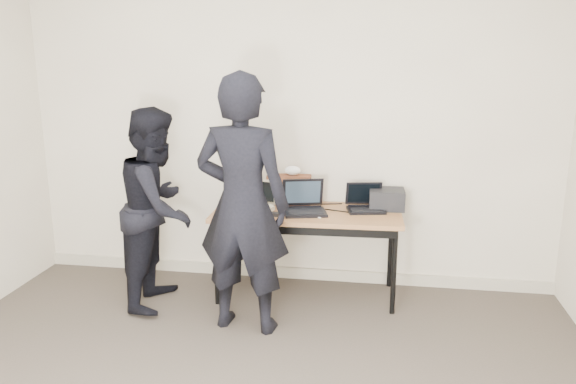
% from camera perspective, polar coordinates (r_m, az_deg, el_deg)
% --- Properties ---
extents(room, '(4.60, 4.60, 2.80)m').
position_cam_1_polar(room, '(2.58, -7.78, 0.19)').
color(room, '#423A32').
rests_on(room, ground).
extents(desk, '(1.52, 0.69, 0.72)m').
position_cam_1_polar(desk, '(4.51, 1.93, -2.73)').
color(desk, '#956239').
rests_on(desk, ground).
extents(laptop_beige, '(0.37, 0.36, 0.24)m').
position_cam_1_polar(laptop_beige, '(4.52, -3.55, -1.32)').
color(laptop_beige, beige).
rests_on(laptop_beige, desk).
extents(laptop_center, '(0.40, 0.39, 0.25)m').
position_cam_1_polar(laptop_center, '(4.48, 1.66, -1.32)').
color(laptop_center, black).
rests_on(laptop_center, desk).
extents(laptop_right, '(0.34, 0.33, 0.21)m').
position_cam_1_polar(laptop_right, '(4.58, 7.84, -1.21)').
color(laptop_right, black).
rests_on(laptop_right, desk).
extents(leather_satchel, '(0.36, 0.19, 0.25)m').
position_cam_1_polar(leather_satchel, '(4.71, 0.12, 0.33)').
color(leather_satchel, brown).
rests_on(leather_satchel, desk).
extents(tissue, '(0.15, 0.12, 0.08)m').
position_cam_1_polar(tissue, '(4.67, 0.49, 2.19)').
color(tissue, white).
rests_on(tissue, leather_satchel).
extents(equipment_box, '(0.29, 0.25, 0.16)m').
position_cam_1_polar(equipment_box, '(4.63, 10.00, -0.71)').
color(equipment_box, black).
rests_on(equipment_box, desk).
extents(power_brick, '(0.08, 0.05, 0.03)m').
position_cam_1_polar(power_brick, '(4.36, -1.21, -2.29)').
color(power_brick, black).
rests_on(power_brick, desk).
extents(cables, '(1.14, 0.50, 0.01)m').
position_cam_1_polar(cables, '(4.50, 2.55, -1.96)').
color(cables, black).
rests_on(cables, desk).
extents(person_typist, '(0.72, 0.51, 1.85)m').
position_cam_1_polar(person_typist, '(3.93, -4.64, -1.32)').
color(person_typist, black).
rests_on(person_typist, ground).
extents(person_observer, '(0.62, 0.78, 1.56)m').
position_cam_1_polar(person_observer, '(4.50, -13.07, -1.55)').
color(person_observer, black).
rests_on(person_observer, ground).
extents(baseboard, '(4.50, 0.03, 0.10)m').
position_cam_1_polar(baseboard, '(5.06, -0.01, -8.17)').
color(baseboard, '#B2A993').
rests_on(baseboard, ground).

